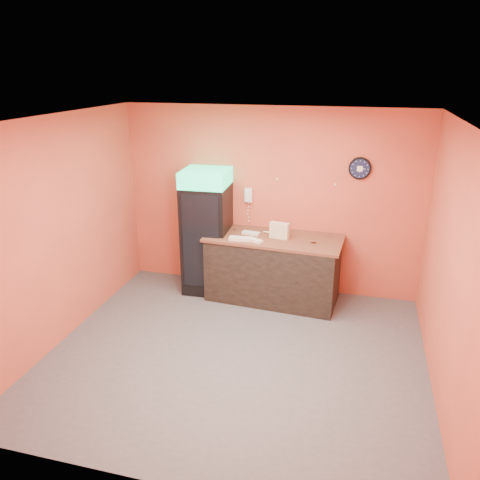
% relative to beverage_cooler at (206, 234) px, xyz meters
% --- Properties ---
extents(floor, '(4.50, 4.50, 0.00)m').
position_rel_beverage_cooler_xyz_m(floor, '(0.90, -1.61, -0.93)').
color(floor, '#47474C').
rests_on(floor, ground).
extents(back_wall, '(4.50, 0.02, 2.80)m').
position_rel_beverage_cooler_xyz_m(back_wall, '(0.90, 0.39, 0.47)').
color(back_wall, '#DC5A3E').
rests_on(back_wall, floor).
extents(left_wall, '(0.02, 4.00, 2.80)m').
position_rel_beverage_cooler_xyz_m(left_wall, '(-1.35, -1.61, 0.47)').
color(left_wall, '#DC5A3E').
rests_on(left_wall, floor).
extents(right_wall, '(0.02, 4.00, 2.80)m').
position_rel_beverage_cooler_xyz_m(right_wall, '(3.15, -1.61, 0.47)').
color(right_wall, '#DC5A3E').
rests_on(right_wall, floor).
extents(ceiling, '(4.50, 4.00, 0.02)m').
position_rel_beverage_cooler_xyz_m(ceiling, '(0.90, -1.61, 1.87)').
color(ceiling, white).
rests_on(ceiling, back_wall).
extents(beverage_cooler, '(0.70, 0.71, 1.91)m').
position_rel_beverage_cooler_xyz_m(beverage_cooler, '(0.00, 0.00, 0.00)').
color(beverage_cooler, black).
rests_on(beverage_cooler, floor).
extents(prep_counter, '(1.94, 0.97, 0.94)m').
position_rel_beverage_cooler_xyz_m(prep_counter, '(1.05, -0.03, -0.46)').
color(prep_counter, black).
rests_on(prep_counter, floor).
extents(wall_clock, '(0.31, 0.06, 0.31)m').
position_rel_beverage_cooler_xyz_m(wall_clock, '(2.17, 0.36, 1.04)').
color(wall_clock, black).
rests_on(wall_clock, back_wall).
extents(wall_phone, '(0.11, 0.10, 0.21)m').
position_rel_beverage_cooler_xyz_m(wall_phone, '(0.58, 0.34, 0.55)').
color(wall_phone, white).
rests_on(wall_phone, back_wall).
extents(butcher_paper, '(2.02, 0.98, 0.04)m').
position_rel_beverage_cooler_xyz_m(butcher_paper, '(1.05, -0.03, 0.03)').
color(butcher_paper, brown).
rests_on(butcher_paper, prep_counter).
extents(sub_roll_stack, '(0.29, 0.14, 0.23)m').
position_rel_beverage_cooler_xyz_m(sub_roll_stack, '(1.13, -0.05, 0.17)').
color(sub_roll_stack, beige).
rests_on(sub_roll_stack, butcher_paper).
extents(wrapped_sandwich_left, '(0.31, 0.14, 0.04)m').
position_rel_beverage_cooler_xyz_m(wrapped_sandwich_left, '(0.60, -0.27, 0.07)').
color(wrapped_sandwich_left, silver).
rests_on(wrapped_sandwich_left, butcher_paper).
extents(wrapped_sandwich_mid, '(0.27, 0.21, 0.04)m').
position_rel_beverage_cooler_xyz_m(wrapped_sandwich_mid, '(0.81, -0.27, 0.07)').
color(wrapped_sandwich_mid, silver).
rests_on(wrapped_sandwich_mid, butcher_paper).
extents(wrapped_sandwich_right, '(0.27, 0.14, 0.04)m').
position_rel_beverage_cooler_xyz_m(wrapped_sandwich_right, '(0.70, 0.01, 0.07)').
color(wrapped_sandwich_right, silver).
rests_on(wrapped_sandwich_right, butcher_paper).
extents(kitchen_tool, '(0.06, 0.06, 0.06)m').
position_rel_beverage_cooler_xyz_m(kitchen_tool, '(1.00, 0.14, 0.08)').
color(kitchen_tool, silver).
rests_on(kitchen_tool, butcher_paper).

